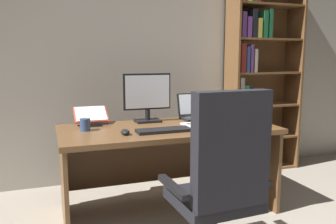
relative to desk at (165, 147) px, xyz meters
The scene contains 13 objects.
wall_back 1.23m from the desk, 80.82° to the left, with size 5.66×0.12×2.73m, color #B2ADA3.
desk is the anchor object (origin of this frame).
bookshelf 1.59m from the desk, 26.98° to the left, with size 0.85×0.32×2.23m.
office_chair 0.91m from the desk, 86.70° to the right, with size 0.63×0.60×1.10m.
monitor 0.46m from the desk, 115.91° to the left, with size 0.43×0.16×0.43m.
laptop 0.50m from the desk, 26.85° to the left, with size 0.33×0.28×0.23m.
keyboard 0.34m from the desk, 110.76° to the right, with size 0.42×0.15×0.02m, color black.
computer_mouse 0.51m from the desk, 147.46° to the right, with size 0.06×0.10×0.04m, color black.
reading_stand_with_book 0.68m from the desk, 156.17° to the left, with size 0.28×0.27×0.14m.
open_binder 0.64m from the desk, 29.98° to the right, with size 0.58×0.42×0.02m.
notepad 0.30m from the desk, 24.91° to the right, with size 0.15×0.21×0.01m, color white.
pen 0.32m from the desk, 22.99° to the right, with size 0.01×0.01×0.14m, color black.
coffee_mug 0.70m from the desk, behind, with size 0.08×0.08×0.10m, color #334C7A.
Camera 1 is at (-1.07, -1.24, 1.28)m, focal length 37.14 mm.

